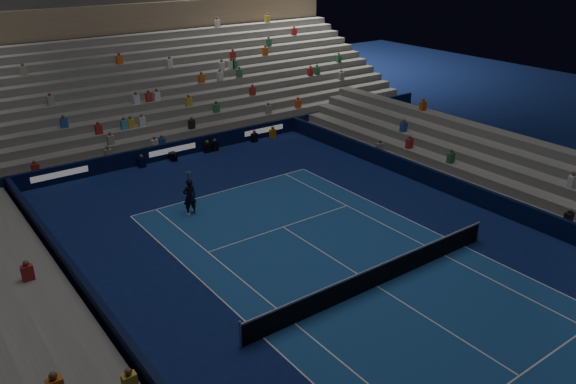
# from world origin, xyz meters

# --- Properties ---
(ground) EXTENTS (90.00, 90.00, 0.00)m
(ground) POSITION_xyz_m (0.00, 0.00, 0.00)
(ground) COLOR #0D1A4E
(ground) RESTS_ON ground
(court_surface) EXTENTS (10.97, 23.77, 0.01)m
(court_surface) POSITION_xyz_m (0.00, 0.00, 0.01)
(court_surface) COLOR navy
(court_surface) RESTS_ON ground
(sponsor_barrier_far) EXTENTS (44.00, 0.25, 1.00)m
(sponsor_barrier_far) POSITION_xyz_m (0.00, 18.50, 0.50)
(sponsor_barrier_far) COLOR black
(sponsor_barrier_far) RESTS_ON ground
(sponsor_barrier_east) EXTENTS (0.25, 37.00, 1.00)m
(sponsor_barrier_east) POSITION_xyz_m (9.70, 0.00, 0.50)
(sponsor_barrier_east) COLOR black
(sponsor_barrier_east) RESTS_ON ground
(sponsor_barrier_west) EXTENTS (0.25, 37.00, 1.00)m
(sponsor_barrier_west) POSITION_xyz_m (-9.70, 0.00, 0.50)
(sponsor_barrier_west) COLOR black
(sponsor_barrier_west) RESTS_ON ground
(grandstand_main) EXTENTS (44.00, 15.20, 11.20)m
(grandstand_main) POSITION_xyz_m (0.00, 27.90, 3.38)
(grandstand_main) COLOR slate
(grandstand_main) RESTS_ON ground
(grandstand_east) EXTENTS (5.00, 37.00, 2.50)m
(grandstand_east) POSITION_xyz_m (13.17, 0.00, 0.92)
(grandstand_east) COLOR slate
(grandstand_east) RESTS_ON ground
(tennis_net) EXTENTS (12.90, 0.10, 1.10)m
(tennis_net) POSITION_xyz_m (0.00, 0.00, 0.50)
(tennis_net) COLOR #B2B2B7
(tennis_net) RESTS_ON ground
(tennis_player) EXTENTS (0.73, 0.51, 1.88)m
(tennis_player) POSITION_xyz_m (-2.90, 10.38, 0.94)
(tennis_player) COLOR black
(tennis_player) RESTS_ON ground
(broadcast_camera) EXTENTS (0.44, 0.85, 0.52)m
(broadcast_camera) POSITION_xyz_m (-0.20, 17.94, 0.27)
(broadcast_camera) COLOR black
(broadcast_camera) RESTS_ON ground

